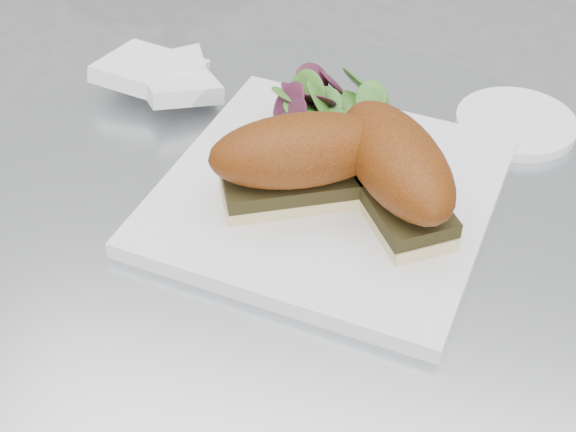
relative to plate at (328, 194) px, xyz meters
name	(u,v)px	position (x,y,z in m)	size (l,w,h in m)	color
table	(286,407)	(-0.02, -0.06, -0.25)	(0.70, 0.70, 0.73)	#B9BDC1
plate	(328,194)	(0.00, 0.00, 0.00)	(0.29, 0.29, 0.02)	white
sandwich_left	(301,159)	(-0.02, -0.02, 0.05)	(0.17, 0.13, 0.08)	#F5E199
sandwich_right	(395,168)	(0.06, -0.01, 0.05)	(0.15, 0.17, 0.08)	#F5E199
salad	(326,108)	(-0.02, 0.09, 0.03)	(0.11, 0.11, 0.05)	#387D29
napkin	(166,88)	(-0.20, 0.13, 0.00)	(0.13, 0.13, 0.02)	white
saucer	(516,123)	(0.16, 0.16, 0.00)	(0.12, 0.12, 0.01)	white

